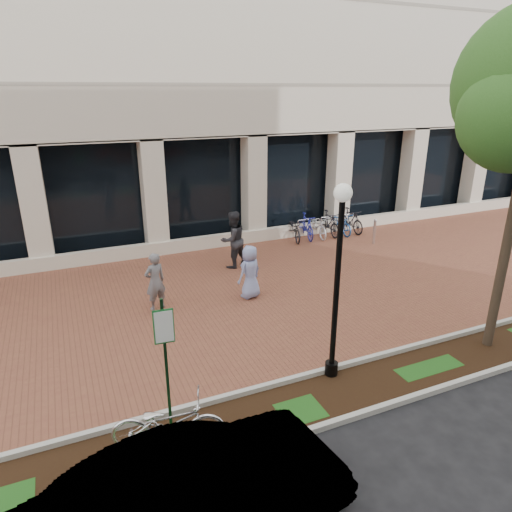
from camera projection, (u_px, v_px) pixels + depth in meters
name	position (u px, v px, depth m)	size (l,w,h in m)	color
ground	(257.00, 292.00, 14.00)	(120.00, 120.00, 0.00)	black
brick_plaza	(257.00, 291.00, 14.00)	(40.00, 9.00, 0.01)	brown
planting_strip	(358.00, 388.00, 9.48)	(40.00, 1.50, 0.01)	black
curb_plaza_side	(338.00, 367.00, 10.11)	(40.00, 0.12, 0.12)	#B0AFA6
curb_street_side	(381.00, 408.00, 8.82)	(40.00, 0.12, 0.12)	#B0AFA6
parking_sign	(166.00, 353.00, 7.63)	(0.34, 0.07, 2.70)	#123219
lamppost	(338.00, 274.00, 9.13)	(0.36, 0.36, 4.20)	black
locked_bicycle	(168.00, 423.00, 7.75)	(0.68, 1.95, 1.02)	silver
pedestrian_left	(155.00, 282.00, 12.64)	(0.61, 0.40, 1.67)	slate
pedestrian_mid	(233.00, 240.00, 15.63)	(0.97, 0.75, 1.99)	#26262B
pedestrian_right	(250.00, 272.00, 13.37)	(0.79, 0.51, 1.62)	#8593C7
bollard	(374.00, 231.00, 18.10)	(0.12, 0.12, 1.05)	silver
bike_rack_cluster	(323.00, 225.00, 19.17)	(3.52, 1.86, 1.03)	black
sedan_near_curb	(193.00, 501.00, 6.02)	(1.56, 4.47, 1.47)	#AEAEB3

